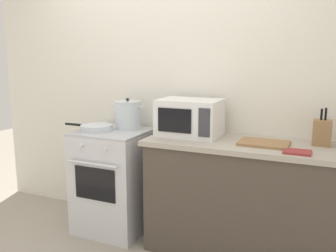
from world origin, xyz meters
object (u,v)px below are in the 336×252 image
at_px(knife_block, 322,133).
at_px(oven_mitt, 297,152).
at_px(stove, 115,180).
at_px(cutting_board, 264,143).
at_px(frying_pan, 96,128).
at_px(microwave, 190,118).
at_px(stock_pot, 128,115).

xyz_separation_m(knife_block, oven_mitt, (-0.14, -0.30, -0.09)).
distance_m(stove, cutting_board, 1.39).
distance_m(frying_pan, oven_mitt, 1.70).
bearing_deg(stove, frying_pan, -155.60).
bearing_deg(oven_mitt, knife_block, 64.85).
distance_m(frying_pan, microwave, 0.85).
bearing_deg(knife_block, cutting_board, -160.27).
relative_size(microwave, oven_mitt, 2.78).
xyz_separation_m(stock_pot, cutting_board, (1.23, -0.12, -0.12)).
height_order(stock_pot, cutting_board, stock_pot).
bearing_deg(stock_pot, oven_mitt, -10.65).
distance_m(stove, oven_mitt, 1.64).
xyz_separation_m(frying_pan, cutting_board, (1.45, 0.06, -0.02)).
distance_m(frying_pan, knife_block, 1.85).
xyz_separation_m(frying_pan, oven_mitt, (1.70, -0.10, -0.02)).
height_order(cutting_board, oven_mitt, cutting_board).
xyz_separation_m(frying_pan, microwave, (0.83, 0.14, 0.12)).
distance_m(stock_pot, microwave, 0.61).
bearing_deg(stove, stock_pot, 54.92).
bearing_deg(oven_mitt, stock_pot, 169.35).
relative_size(stock_pot, cutting_board, 0.87).
distance_m(stove, frying_pan, 0.51).
height_order(microwave, oven_mitt, microwave).
distance_m(cutting_board, knife_block, 0.42).
xyz_separation_m(microwave, cutting_board, (0.62, -0.08, -0.14)).
distance_m(stock_pot, knife_block, 1.62).
height_order(frying_pan, oven_mitt, frying_pan).
height_order(stove, microwave, microwave).
bearing_deg(stove, oven_mitt, -5.81).
bearing_deg(stock_pot, microwave, -3.72).
distance_m(microwave, oven_mitt, 0.91).
distance_m(knife_block, oven_mitt, 0.34).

